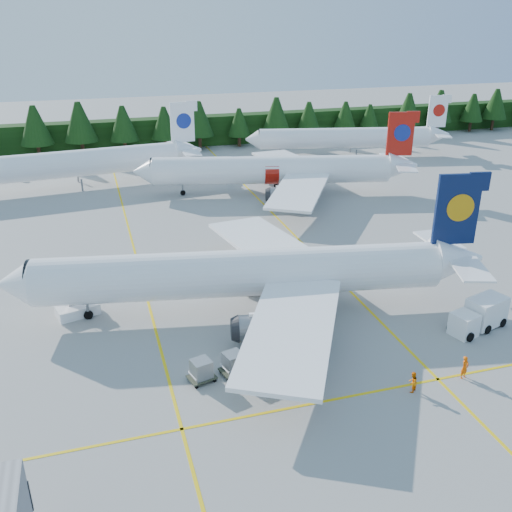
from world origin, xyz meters
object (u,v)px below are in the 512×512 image
object	(u,v)px
airliner_navy	(232,274)
service_truck	(479,315)
airstairs	(77,307)
airliner_red	(267,170)

from	to	relation	value
airliner_navy	service_truck	xyz separation A→B (m)	(20.15, -9.43, -2.47)
airstairs	service_truck	bearing A→B (deg)	-36.96
airstairs	airliner_navy	bearing A→B (deg)	-30.60
airstairs	service_truck	distance (m)	36.72
service_truck	airliner_navy	bearing A→B (deg)	138.20
airliner_navy	service_truck	distance (m)	22.38
airliner_red	airstairs	bearing A→B (deg)	-118.77
airstairs	service_truck	size ratio (longest dim) A/B	0.93
airstairs	airliner_red	bearing A→B (deg)	31.55
airliner_navy	airstairs	xyz separation A→B (m)	(-14.15, 3.67, -3.10)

